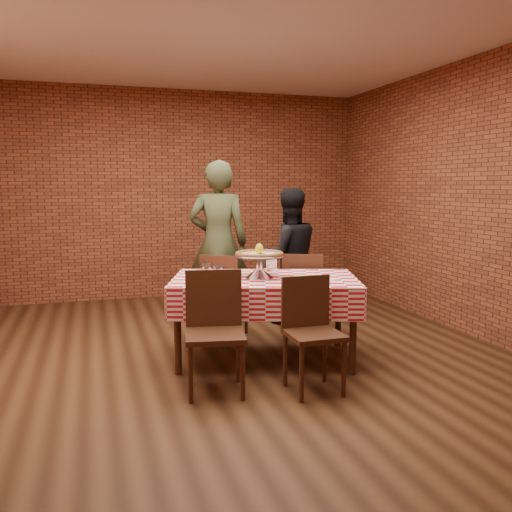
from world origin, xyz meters
name	(u,v)px	position (x,y,z in m)	size (l,w,h in m)	color
ground	(218,361)	(0.00, 0.00, 0.00)	(6.00, 6.00, 0.00)	black
back_wall	(169,195)	(0.00, 3.00, 1.45)	(5.50, 5.50, 0.00)	brown
table	(265,319)	(0.42, -0.06, 0.38)	(1.63, 0.98, 0.75)	#402113
tablecloth	(265,293)	(0.42, -0.06, 0.62)	(1.66, 1.01, 0.28)	red
pizza_stand	(259,266)	(0.38, -0.03, 0.86)	(0.46, 0.46, 0.20)	silver
pizza	(259,254)	(0.38, -0.03, 0.97)	(0.43, 0.43, 0.03)	beige
lemon	(259,249)	(0.38, -0.03, 1.02)	(0.07, 0.07, 0.09)	yellow
water_glass_left	(218,273)	(-0.01, -0.07, 0.82)	(0.08, 0.08, 0.13)	white
water_glass_right	(207,269)	(-0.06, 0.17, 0.82)	(0.08, 0.08, 0.13)	white
side_plate	(319,278)	(0.86, -0.27, 0.76)	(0.18, 0.18, 0.01)	white
sweetener_packet_a	(329,280)	(0.91, -0.37, 0.76)	(0.05, 0.04, 0.01)	white
sweetener_packet_b	(331,280)	(0.95, -0.34, 0.76)	(0.05, 0.04, 0.01)	white
condiment_caddy	(270,264)	(0.58, 0.25, 0.83)	(0.11, 0.09, 0.15)	silver
chair_near_left	(215,334)	(-0.18, -0.70, 0.46)	(0.44, 0.44, 0.92)	#402113
chair_near_right	(314,336)	(0.54, -0.91, 0.44)	(0.40, 0.40, 0.88)	#402113
chair_far_left	(225,295)	(0.26, 0.77, 0.44)	(0.41, 0.41, 0.88)	#402113
chair_far_right	(303,294)	(1.05, 0.56, 0.45)	(0.41, 0.41, 0.89)	#402113
diner_olive	(218,242)	(0.33, 1.38, 0.93)	(0.68, 0.45, 1.86)	#3D4427
diner_black	(289,256)	(1.10, 1.13, 0.77)	(0.75, 0.59, 1.55)	black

